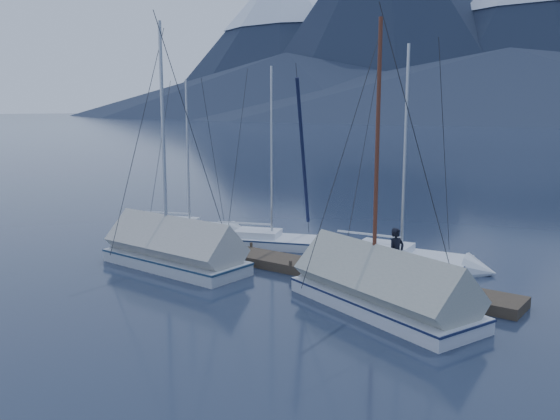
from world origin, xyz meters
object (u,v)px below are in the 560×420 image
at_px(person, 396,253).
at_px(sailboat_open_mid, 282,243).
at_px(sailboat_covered_near, 370,290).
at_px(sailboat_open_left, 198,230).
at_px(sailboat_open_right, 413,261).
at_px(sailboat_covered_far, 165,253).

bearing_deg(person, sailboat_open_mid, 90.86).
xyz_separation_m(sailboat_open_mid, person, (6.64, -2.51, 1.05)).
bearing_deg(person, sailboat_covered_near, -153.88).
height_order(sailboat_open_left, sailboat_covered_near, sailboat_covered_near).
distance_m(sailboat_open_left, person, 11.99).
xyz_separation_m(sailboat_open_left, person, (11.69, -2.45, 1.06)).
relative_size(sailboat_open_right, person, 5.34).
bearing_deg(person, sailboat_covered_far, 129.30).
xyz_separation_m(sailboat_open_mid, sailboat_covered_far, (-1.79, -5.20, 0.34)).
bearing_deg(sailboat_covered_near, sailboat_covered_far, -176.42).
bearing_deg(sailboat_covered_far, sailboat_open_right, 36.44).
distance_m(sailboat_covered_near, sailboat_covered_far, 8.61).
relative_size(sailboat_open_left, sailboat_open_mid, 0.95).
xyz_separation_m(sailboat_open_right, person, (0.69, -3.02, 1.04)).
bearing_deg(sailboat_covered_near, sailboat_open_left, 158.79).
relative_size(sailboat_covered_far, person, 5.84).
xyz_separation_m(sailboat_open_mid, sailboat_open_right, (5.95, 0.51, 0.01)).
xyz_separation_m(sailboat_covered_far, person, (8.42, 2.69, 0.71)).
relative_size(sailboat_open_right, sailboat_covered_far, 0.92).
height_order(sailboat_open_right, sailboat_covered_near, sailboat_covered_near).
bearing_deg(sailboat_covered_far, person, 17.69).
distance_m(sailboat_open_mid, sailboat_covered_near, 8.26).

